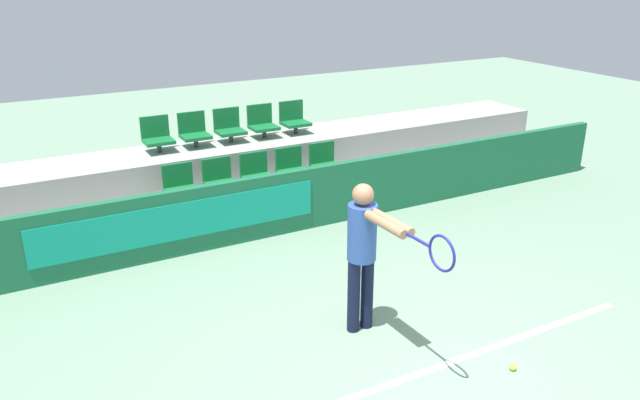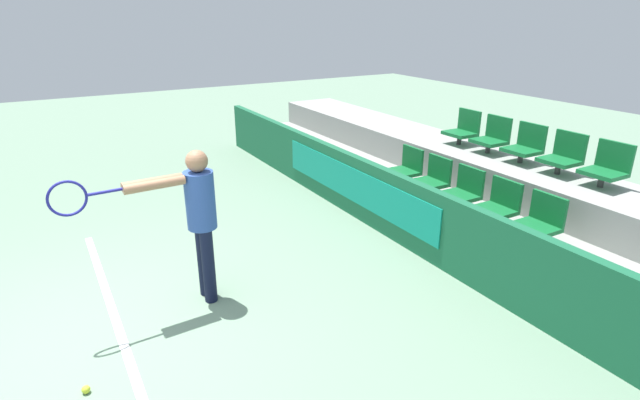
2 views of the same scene
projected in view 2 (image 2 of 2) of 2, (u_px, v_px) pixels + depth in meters
ground_plane at (103, 342)px, 4.55m from camera, size 30.00×30.00×0.00m
court_baseline at (121, 336)px, 4.63m from camera, size 4.93×0.08×0.01m
barrier_wall at (416, 217)px, 6.14m from camera, size 12.05×0.14×0.89m
bleacher_tier_front at (453, 225)px, 6.49m from camera, size 11.65×1.08×0.45m
bleacher_tier_middle at (512, 194)px, 6.91m from camera, size 11.65×1.08×0.89m
stadium_chair_0 at (407, 167)px, 7.31m from camera, size 0.43×0.38×0.52m
stadium_chair_1 at (433, 178)px, 6.84m from camera, size 0.43×0.38×0.52m
stadium_chair_2 at (464, 190)px, 6.38m from camera, size 0.43×0.38×0.52m
stadium_chair_3 at (499, 204)px, 5.92m from camera, size 0.43×0.38×0.52m
stadium_chair_4 at (540, 220)px, 5.46m from camera, size 0.43×0.38×0.52m
stadium_chair_5 at (463, 129)px, 7.65m from camera, size 0.43×0.38×0.52m
stadium_chair_6 at (493, 136)px, 7.19m from camera, size 0.43×0.38×0.52m
stadium_chair_7 at (526, 145)px, 6.73m from camera, size 0.43×0.38×0.52m
stadium_chair_8 at (563, 155)px, 6.26m from camera, size 0.43×0.38×0.52m
stadium_chair_9 at (607, 167)px, 5.80m from camera, size 0.43×0.38×0.52m
tennis_player at (195, 213)px, 4.89m from camera, size 0.29×1.45×1.60m
tennis_ball at (86, 390)px, 3.94m from camera, size 0.07×0.07×0.07m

